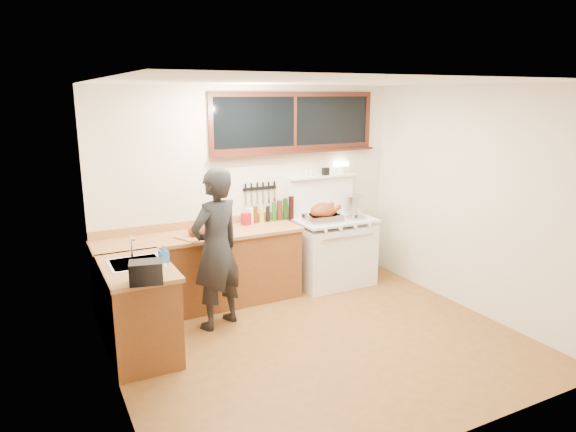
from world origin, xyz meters
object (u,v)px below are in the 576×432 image
roast_turkey (323,214)px  vintage_stove (332,249)px  cutting_board (198,232)px  man (216,249)px

roast_turkey → vintage_stove: bearing=29.1°
cutting_board → roast_turkey: roast_turkey is taller
vintage_stove → roast_turkey: (-0.22, -0.12, 0.53)m
man → cutting_board: bearing=95.2°
cutting_board → roast_turkey: (1.63, -0.06, 0.05)m
vintage_stove → man: man is taller
vintage_stove → man: 1.93m
vintage_stove → roast_turkey: 0.59m
vintage_stove → roast_turkey: bearing=-150.9°
roast_turkey → cutting_board: bearing=177.9°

